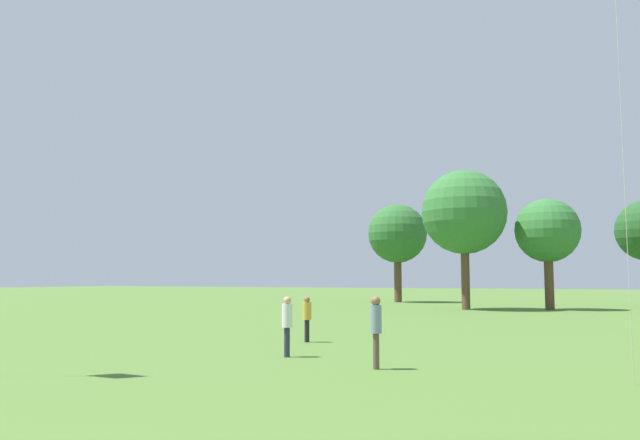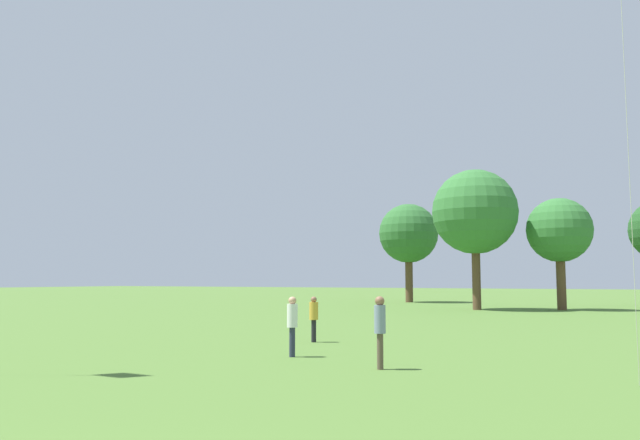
% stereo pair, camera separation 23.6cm
% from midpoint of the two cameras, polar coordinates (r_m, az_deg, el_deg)
% --- Properties ---
extents(person_standing_1, '(0.44, 0.44, 1.59)m').
position_cam_midpoint_polar(person_standing_1, '(22.21, -0.27, -8.65)').
color(person_standing_1, black).
rests_on(person_standing_1, ground).
extents(person_standing_2, '(0.43, 0.43, 1.71)m').
position_cam_midpoint_polar(person_standing_2, '(18.04, -2.17, -9.14)').
color(person_standing_2, '#282D42').
rests_on(person_standing_2, ground).
extents(person_standing_4, '(0.39, 0.39, 1.78)m').
position_cam_midpoint_polar(person_standing_4, '(15.65, 5.94, -9.44)').
color(person_standing_4, brown).
rests_on(person_standing_4, ground).
extents(distant_tree_0, '(6.21, 6.21, 10.25)m').
position_cam_midpoint_polar(distant_tree_0, '(47.13, 14.11, 0.70)').
color(distant_tree_0, brown).
rests_on(distant_tree_0, ground).
extents(distant_tree_1, '(4.67, 4.67, 8.12)m').
position_cam_midpoint_polar(distant_tree_1, '(48.63, 21.17, -0.93)').
color(distant_tree_1, brown).
rests_on(distant_tree_1, ground).
extents(distant_tree_3, '(5.73, 5.73, 9.52)m').
position_cam_midpoint_polar(distant_tree_3, '(61.17, 8.20, -1.27)').
color(distant_tree_3, brown).
rests_on(distant_tree_3, ground).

